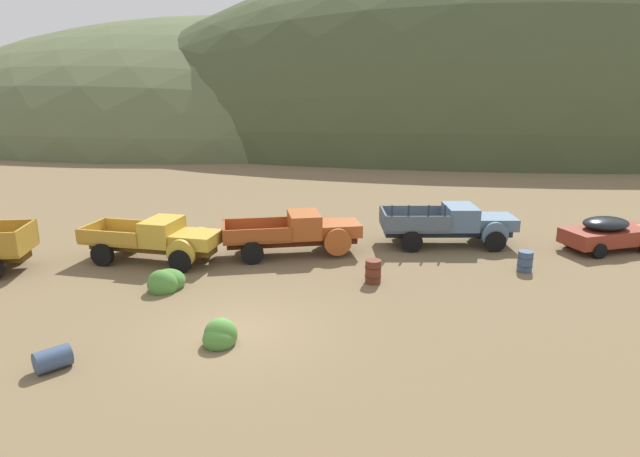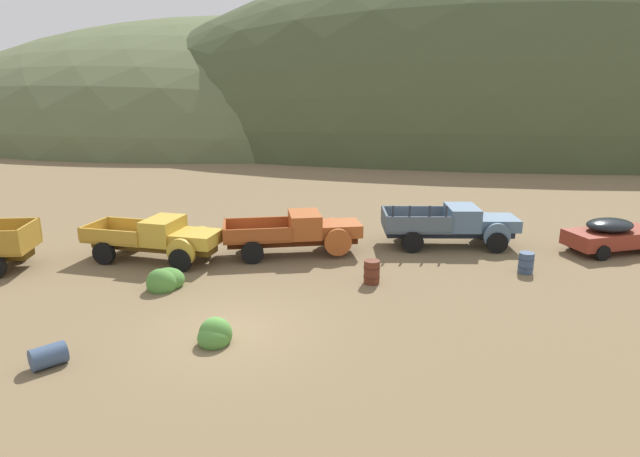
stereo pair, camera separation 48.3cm
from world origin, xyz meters
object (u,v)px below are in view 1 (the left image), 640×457
(truck_chalk_blue, at_px, (457,224))
(oil_drum_spare, at_px, (373,271))
(oil_drum_by_truck, at_px, (525,261))
(truck_faded_yellow, at_px, (162,240))
(truck_oxide_orange, at_px, (301,232))
(car_rust_red, at_px, (611,233))
(oil_drum_tipped, at_px, (53,359))

(truck_chalk_blue, xyz_separation_m, oil_drum_spare, (-4.44, -4.94, -0.55))
(oil_drum_by_truck, xyz_separation_m, oil_drum_spare, (-6.32, -1.24, 0.03))
(truck_faded_yellow, height_order, oil_drum_by_truck, truck_faded_yellow)
(truck_faded_yellow, bearing_deg, truck_oxide_orange, 23.74)
(car_rust_red, bearing_deg, oil_drum_by_truck, -166.79)
(truck_oxide_orange, height_order, car_rust_red, truck_oxide_orange)
(truck_oxide_orange, xyz_separation_m, oil_drum_spare, (2.83, -3.62, -0.55))
(truck_faded_yellow, xyz_separation_m, oil_drum_tipped, (-0.54, -8.92, -0.68))
(truck_faded_yellow, xyz_separation_m, oil_drum_by_truck, (15.07, -1.30, -0.56))
(oil_drum_spare, bearing_deg, oil_drum_by_truck, 11.13)
(truck_chalk_blue, relative_size, car_rust_red, 1.31)
(car_rust_red, bearing_deg, truck_oxide_orange, 165.29)
(car_rust_red, distance_m, oil_drum_by_truck, 5.75)
(truck_faded_yellow, relative_size, oil_drum_tipped, 5.69)
(oil_drum_tipped, xyz_separation_m, oil_drum_spare, (9.29, 6.37, 0.15))
(truck_chalk_blue, bearing_deg, truck_faded_yellow, -169.93)
(car_rust_red, bearing_deg, truck_faded_yellow, 167.78)
(oil_drum_tipped, bearing_deg, car_rust_red, 26.97)
(truck_oxide_orange, height_order, oil_drum_spare, truck_oxide_orange)
(truck_faded_yellow, bearing_deg, oil_drum_tipped, -80.00)
(truck_chalk_blue, height_order, oil_drum_spare, truck_chalk_blue)
(car_rust_red, xyz_separation_m, oil_drum_tipped, (-20.58, -10.47, -0.51))
(truck_chalk_blue, xyz_separation_m, car_rust_red, (6.85, -0.84, -0.19))
(truck_faded_yellow, relative_size, oil_drum_spare, 6.71)
(oil_drum_tipped, distance_m, oil_drum_by_truck, 17.37)
(truck_oxide_orange, bearing_deg, oil_drum_spare, -61.01)
(car_rust_red, relative_size, oil_drum_by_truck, 5.59)
(truck_faded_yellow, xyz_separation_m, truck_oxide_orange, (5.92, 1.07, 0.02))
(car_rust_red, bearing_deg, oil_drum_spare, -176.70)
(truck_faded_yellow, distance_m, oil_drum_tipped, 8.96)
(car_rust_red, relative_size, oil_drum_spare, 5.19)
(truck_chalk_blue, distance_m, oil_drum_spare, 6.67)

